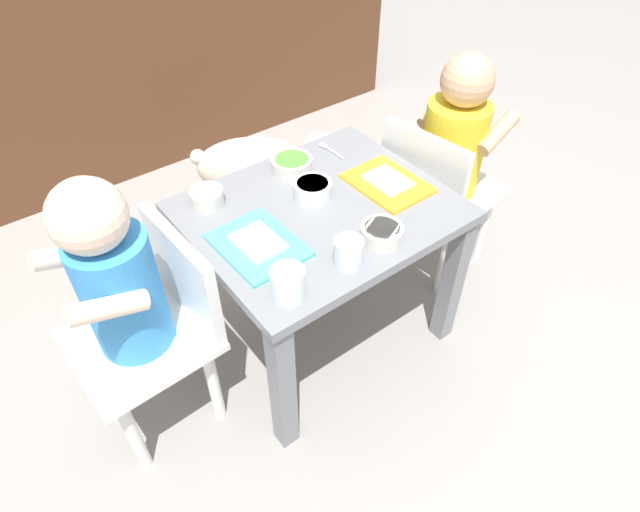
# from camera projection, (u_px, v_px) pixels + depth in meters

# --- Properties ---
(ground_plane) EXTENTS (7.00, 7.00, 0.00)m
(ground_plane) POSITION_uv_depth(u_px,v_px,m) (320.00, 329.00, 1.53)
(ground_plane) COLOR gray
(kitchen_cabinet_back) EXTENTS (2.25, 0.40, 1.04)m
(kitchen_cabinet_back) POSITION_uv_depth(u_px,v_px,m) (109.00, 18.00, 1.89)
(kitchen_cabinet_back) COLOR #56331E
(kitchen_cabinet_back) RESTS_ON ground
(dining_table) EXTENTS (0.59, 0.49, 0.44)m
(dining_table) POSITION_uv_depth(u_px,v_px,m) (320.00, 234.00, 1.28)
(dining_table) COLOR slate
(dining_table) RESTS_ON ground
(seated_child_left) EXTENTS (0.29, 0.29, 0.69)m
(seated_child_left) POSITION_uv_depth(u_px,v_px,m) (127.00, 289.00, 1.05)
(seated_child_left) COLOR white
(seated_child_left) RESTS_ON ground
(seated_child_right) EXTENTS (0.31, 0.31, 0.67)m
(seated_child_right) POSITION_uv_depth(u_px,v_px,m) (451.00, 148.00, 1.45)
(seated_child_right) COLOR white
(seated_child_right) RESTS_ON ground
(dog) EXTENTS (0.45, 0.38, 0.33)m
(dog) POSITION_uv_depth(u_px,v_px,m) (265.00, 166.00, 1.75)
(dog) COLOR beige
(dog) RESTS_ON ground
(food_tray_left) EXTENTS (0.16, 0.20, 0.02)m
(food_tray_left) POSITION_uv_depth(u_px,v_px,m) (258.00, 244.00, 1.13)
(food_tray_left) COLOR #4CC6BC
(food_tray_left) RESTS_ON dining_table
(food_tray_right) EXTENTS (0.15, 0.20, 0.02)m
(food_tray_right) POSITION_uv_depth(u_px,v_px,m) (388.00, 183.00, 1.29)
(food_tray_right) COLOR gold
(food_tray_right) RESTS_ON dining_table
(water_cup_left) EXTENTS (0.06, 0.06, 0.06)m
(water_cup_left) POSITION_uv_depth(u_px,v_px,m) (348.00, 254.00, 1.07)
(water_cup_left) COLOR white
(water_cup_left) RESTS_ON dining_table
(water_cup_right) EXTENTS (0.07, 0.07, 0.06)m
(water_cup_right) POSITION_uv_depth(u_px,v_px,m) (288.00, 285.00, 1.01)
(water_cup_right) COLOR white
(water_cup_right) RESTS_ON dining_table
(cereal_bowl_left_side) EXTENTS (0.10, 0.10, 0.04)m
(cereal_bowl_left_side) POSITION_uv_depth(u_px,v_px,m) (292.00, 164.00, 1.33)
(cereal_bowl_left_side) COLOR silver
(cereal_bowl_left_side) RESTS_ON dining_table
(cereal_bowl_right_side) EXTENTS (0.09, 0.09, 0.04)m
(cereal_bowl_right_side) POSITION_uv_depth(u_px,v_px,m) (313.00, 189.00, 1.24)
(cereal_bowl_right_side) COLOR white
(cereal_bowl_right_side) RESTS_ON dining_table
(veggie_bowl_near) EXTENTS (0.08, 0.08, 0.04)m
(veggie_bowl_near) POSITION_uv_depth(u_px,v_px,m) (207.00, 197.00, 1.22)
(veggie_bowl_near) COLOR silver
(veggie_bowl_near) RESTS_ON dining_table
(veggie_bowl_far) EXTENTS (0.09, 0.09, 0.03)m
(veggie_bowl_far) POSITION_uv_depth(u_px,v_px,m) (382.00, 233.00, 1.13)
(veggie_bowl_far) COLOR silver
(veggie_bowl_far) RESTS_ON dining_table
(spoon_by_left_tray) EXTENTS (0.02, 0.10, 0.01)m
(spoon_by_left_tray) POSITION_uv_depth(u_px,v_px,m) (329.00, 149.00, 1.41)
(spoon_by_left_tray) COLOR silver
(spoon_by_left_tray) RESTS_ON dining_table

